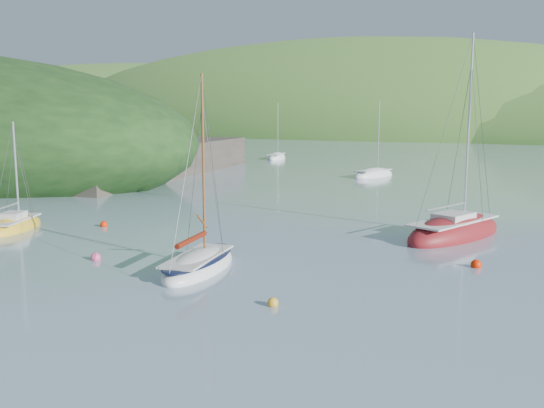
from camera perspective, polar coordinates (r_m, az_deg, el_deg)
The scene contains 8 objects.
ground at distance 24.85m, azimuth -11.58°, elevation -8.38°, with size 700.00×700.00×0.00m, color slate.
shoreline_hills at distance 192.24m, azimuth 21.23°, elevation 6.18°, with size 690.00×135.00×56.00m.
daysailer_white at distance 28.19m, azimuth -6.92°, elevation -5.72°, with size 3.51×6.55×9.55m.
sloop_red at distance 36.54m, azimuth 16.78°, elevation -2.63°, with size 5.43×8.96×12.54m.
sailboat_yellow at distance 40.39m, azimuth -23.08°, elevation -1.97°, with size 4.20×5.82×7.19m.
distant_sloop_a at distance 66.77m, azimuth 9.53°, elevation 2.68°, with size 3.90×6.61×8.91m.
distant_sloop_c at distance 89.40m, azimuth 0.43°, elevation 4.37°, with size 3.67×6.61×8.94m.
mooring_buoys at distance 30.18m, azimuth -3.72°, elevation -4.88°, with size 22.90×9.94×0.50m.
Camera 1 is at (15.46, -18.02, 7.34)m, focal length 40.00 mm.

